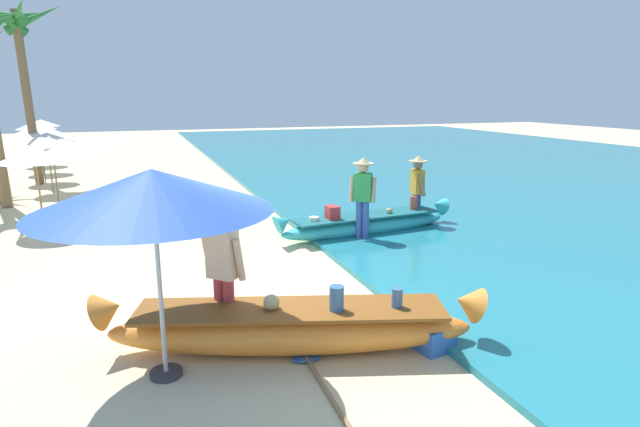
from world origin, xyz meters
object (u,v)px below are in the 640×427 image
Objects in this scene: boat_cyan_midground at (366,224)px; person_vendor_assistant at (417,186)px; person_tourist_customer at (223,270)px; palm_tree_leaning_seaward at (20,39)px; paddle at (318,377)px; patio_umbrella_large at (153,191)px; cooler_box at (433,338)px; person_vendor_hatted at (363,194)px; boat_orange_foreground at (292,328)px.

boat_cyan_midground is 2.58× the size of person_vendor_assistant.
person_vendor_assistant is at bearing 39.25° from person_tourist_customer.
palm_tree_leaning_seaward is at bearing 134.05° from person_vendor_assistant.
person_tourist_customer is 15.07m from palm_tree_leaning_seaward.
boat_cyan_midground is 2.86× the size of paddle.
person_vendor_assistant is 0.68× the size of patio_umbrella_large.
person_vendor_assistant is at bearing 38.97° from patio_umbrella_large.
person_tourist_customer reaches higher than paddle.
paddle is at bearing -71.95° from palm_tree_leaning_seaward.
boat_cyan_midground is at bearing 62.05° from cooler_box.
boat_cyan_midground is at bearing 55.60° from person_vendor_hatted.
cooler_box is (6.52, -15.03, -4.66)m from palm_tree_leaning_seaward.
person_vendor_hatted reaches higher than boat_cyan_midground.
person_vendor_hatted is 0.30× the size of palm_tree_leaning_seaward.
palm_tree_leaning_seaward is at bearing 126.30° from person_vendor_hatted.
person_vendor_hatted is at bearing -124.40° from boat_cyan_midground.
person_tourist_customer is at bearing 122.96° from paddle.
boat_cyan_midground is 0.72× the size of palm_tree_leaning_seaward.
person_vendor_assistant is at bearing -45.95° from palm_tree_leaning_seaward.
person_vendor_assistant is 1.11× the size of paddle.
paddle is (4.95, -15.20, -4.79)m from palm_tree_leaning_seaward.
person_tourist_customer reaches higher than person_vendor_assistant.
boat_orange_foreground is at bearing -71.44° from palm_tree_leaning_seaward.
cooler_box is (3.14, -0.49, -1.95)m from patio_umbrella_large.
palm_tree_leaning_seaward reaches higher than cooler_box.
person_vendor_assistant is 14.02m from palm_tree_leaning_seaward.
cooler_box is 0.28× the size of paddle.
patio_umbrella_large reaches higher than boat_orange_foreground.
palm_tree_leaning_seaward reaches higher than boat_cyan_midground.
palm_tree_leaning_seaward reaches higher than boat_orange_foreground.
patio_umbrella_large is 1.63× the size of paddle.
cooler_box is at bearing -18.28° from boat_orange_foreground.
boat_orange_foreground is 15.93m from palm_tree_leaning_seaward.
patio_umbrella_large reaches higher than person_vendor_hatted.
patio_umbrella_large is (-6.00, -4.85, 1.13)m from person_vendor_assistant.
patio_umbrella_large reaches higher than boat_cyan_midground.
cooler_box is at bearing -103.81° from person_vendor_hatted.
person_vendor_assistant is (1.43, 0.30, 0.71)m from boat_cyan_midground.
paddle is at bearing -22.62° from patio_umbrella_large.
boat_orange_foreground is 2.71× the size of person_tourist_customer.
person_vendor_hatted is 0.73× the size of patio_umbrella_large.
palm_tree_leaning_seaward is at bearing 103.08° from patio_umbrella_large.
person_tourist_customer is at bearing 143.51° from cooler_box.
person_vendor_hatted is at bearing -53.70° from palm_tree_leaning_seaward.
person_vendor_hatted is 1.07× the size of person_vendor_assistant.
person_tourist_customer is at bearing -134.66° from person_vendor_hatted.
person_tourist_customer is (-0.71, 0.53, 0.65)m from boat_orange_foreground.
boat_cyan_midground is 6.71m from patio_umbrella_large.
patio_umbrella_large is at bearing -76.92° from palm_tree_leaning_seaward.
boat_cyan_midground is at bearing 46.31° from person_tourist_customer.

